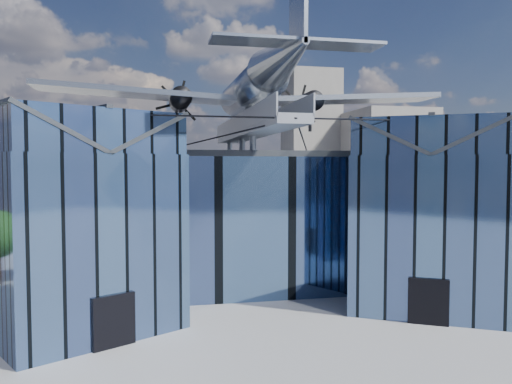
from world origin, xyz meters
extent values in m
plane|color=gray|center=(0.00, 0.00, 0.00)|extent=(120.00, 120.00, 0.00)
cube|color=#46618E|center=(0.00, 9.00, 4.75)|extent=(28.00, 14.00, 9.50)
cube|color=#2A2E33|center=(0.00, 9.00, 9.70)|extent=(28.00, 14.00, 0.40)
cube|color=#46618E|center=(-10.50, -1.00, 4.75)|extent=(11.79, 11.43, 9.50)
cube|color=#46618E|center=(-10.50, -1.00, 10.60)|extent=(11.56, 11.20, 2.20)
cube|color=#2A2E33|center=(-12.45, -2.12, 10.60)|extent=(7.98, 9.23, 2.40)
cube|color=#2A2E33|center=(-8.55, 0.12, 10.60)|extent=(7.98, 9.23, 2.40)
cube|color=#2A2E33|center=(-10.50, -1.00, 11.75)|extent=(4.30, 7.10, 0.18)
cube|color=black|center=(-8.48, -4.51, 1.30)|extent=(2.03, 1.32, 2.60)
cube|color=black|center=(-6.60, 1.25, 4.75)|extent=(0.34, 0.34, 9.50)
cube|color=#46618E|center=(10.50, -1.00, 4.75)|extent=(11.79, 11.43, 9.50)
cube|color=#46618E|center=(10.50, -1.00, 10.60)|extent=(11.56, 11.20, 2.20)
cube|color=#2A2E33|center=(8.55, 0.12, 10.60)|extent=(7.98, 9.23, 2.40)
cube|color=#2A2E33|center=(12.45, -2.12, 10.60)|extent=(7.98, 9.23, 2.40)
cube|color=#2A2E33|center=(10.50, -1.00, 11.75)|extent=(4.30, 7.10, 0.18)
cube|color=black|center=(8.48, -4.51, 1.30)|extent=(2.03, 1.32, 2.60)
cube|color=black|center=(6.60, 1.25, 4.75)|extent=(0.34, 0.34, 9.50)
cube|color=gray|center=(0.00, 3.50, 11.10)|extent=(1.80, 21.00, 0.50)
cube|color=gray|center=(-0.90, 3.50, 11.75)|extent=(0.08, 21.00, 1.10)
cube|color=gray|center=(0.90, 3.50, 11.75)|extent=(0.08, 21.00, 1.10)
cylinder|color=gray|center=(0.00, 13.00, 10.43)|extent=(0.44, 0.44, 1.35)
cylinder|color=gray|center=(0.00, 7.00, 10.43)|extent=(0.44, 0.44, 1.35)
cylinder|color=gray|center=(0.00, 3.00, 10.43)|extent=(0.44, 0.44, 1.35)
cylinder|color=gray|center=(0.00, 4.00, 12.05)|extent=(0.70, 0.70, 1.40)
cylinder|color=black|center=(-5.25, -4.00, 11.40)|extent=(10.55, 6.08, 0.69)
cylinder|color=black|center=(5.25, -4.00, 11.40)|extent=(10.55, 6.08, 0.69)
cylinder|color=black|center=(-3.00, 1.50, 10.55)|extent=(6.09, 17.04, 1.19)
cylinder|color=black|center=(3.00, 1.50, 10.55)|extent=(6.09, 17.04, 1.19)
cylinder|color=#9BA0A7|center=(0.00, 4.00, 14.00)|extent=(2.50, 11.00, 2.50)
sphere|color=#9BA0A7|center=(0.00, 9.50, 14.00)|extent=(2.50, 2.50, 2.50)
cube|color=black|center=(0.00, 8.50, 14.69)|extent=(1.60, 1.40, 0.50)
cone|color=#9BA0A7|center=(0.00, -5.00, 14.30)|extent=(2.50, 7.00, 2.50)
cube|color=#9BA0A7|center=(0.00, -7.30, 15.90)|extent=(0.18, 2.40, 3.40)
cube|color=#9BA0A7|center=(0.00, -7.20, 14.50)|extent=(8.00, 1.80, 0.14)
cube|color=#9BA0A7|center=(-7.00, 5.00, 13.70)|extent=(14.00, 3.20, 1.08)
cylinder|color=black|center=(-4.60, 5.60, 13.45)|extent=(1.44, 3.20, 1.44)
cone|color=black|center=(-4.60, 7.40, 13.45)|extent=(0.70, 0.70, 0.70)
cube|color=black|center=(-4.60, 7.55, 13.45)|extent=(1.05, 0.06, 3.33)
cube|color=black|center=(-4.60, 7.55, 13.45)|extent=(2.53, 0.06, 2.53)
cube|color=black|center=(-4.60, 7.55, 13.45)|extent=(3.33, 0.06, 1.05)
cylinder|color=black|center=(-4.60, 5.00, 12.22)|extent=(0.24, 0.24, 1.75)
cube|color=#9BA0A7|center=(7.00, 5.00, 13.70)|extent=(14.00, 3.20, 1.08)
cylinder|color=black|center=(4.60, 5.60, 13.45)|extent=(1.44, 3.20, 1.44)
cone|color=black|center=(4.60, 7.40, 13.45)|extent=(0.70, 0.70, 0.70)
cube|color=black|center=(4.60, 7.55, 13.45)|extent=(1.05, 0.06, 3.33)
cube|color=black|center=(4.60, 7.55, 13.45)|extent=(2.53, 0.06, 2.53)
cube|color=black|center=(4.60, 7.55, 13.45)|extent=(3.33, 0.06, 1.05)
cylinder|color=black|center=(4.60, 5.00, 12.22)|extent=(0.24, 0.24, 1.75)
cube|color=slate|center=(32.00, 48.00, 9.00)|extent=(12.00, 14.00, 18.00)
cube|color=slate|center=(-20.00, 55.00, 7.00)|extent=(14.00, 10.00, 14.00)
cube|color=slate|center=(22.00, 58.00, 13.00)|extent=(9.00, 9.00, 26.00)
camera|label=1|loc=(-6.61, -29.41, 8.88)|focal=35.00mm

